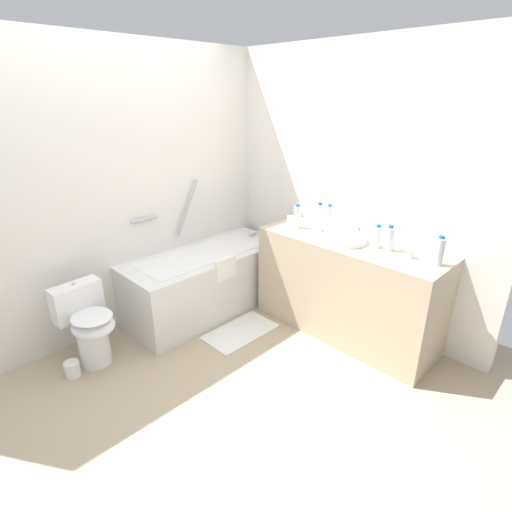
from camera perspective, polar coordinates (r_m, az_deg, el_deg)
The scene contains 18 objects.
ground_plane at distance 3.06m, azimuth -6.88°, elevation -17.97°, with size 4.16×4.16×0.00m, color tan.
wall_back_tiled at distance 3.52m, azimuth -20.79°, elevation 8.20°, with size 3.56×0.10×2.40m, color silver.
wall_right_mirror at distance 3.64m, azimuth 12.93°, elevation 9.51°, with size 0.10×2.82×2.40m, color silver.
bathtub at distance 3.85m, azimuth -7.00°, elevation -3.33°, with size 1.59×0.65×1.22m.
toilet at distance 3.33m, azimuth -23.02°, elevation -9.12°, with size 0.38×0.47×0.65m.
vanity_counter at distance 3.49m, azimuth 12.91°, elevation -4.54°, with size 0.55×1.58×0.86m, color tan.
sink_basin at distance 3.29m, azimuth 12.70°, elevation 2.48°, with size 0.35×0.35×0.05m, color white.
sink_faucet at distance 3.46m, azimuth 14.60°, elevation 3.39°, with size 0.11×0.15×0.08m.
water_bottle_0 at distance 3.49m, azimuth 9.14°, elevation 5.50°, with size 0.06×0.06×0.26m.
water_bottle_1 at distance 3.55m, azimuth 6.00°, elevation 5.66°, with size 0.06×0.06×0.22m.
water_bottle_2 at distance 3.17m, azimuth 18.71°, elevation 2.35°, with size 0.07×0.07×0.21m.
water_bottle_3 at distance 3.02m, azimuth 24.93°, elevation 0.59°, with size 0.07×0.07×0.22m.
water_bottle_4 at distance 3.44m, azimuth 10.50°, elevation 5.19°, with size 0.06×0.06×0.26m.
water_bottle_5 at distance 3.21m, azimuth 17.13°, elevation 2.65°, with size 0.07×0.07×0.19m.
drinking_glass_0 at distance 3.10m, azimuth 21.31°, elevation 0.43°, with size 0.07×0.07×0.08m, color white.
drinking_glass_1 at distance 3.65m, azimuth 5.04°, elevation 5.15°, with size 0.07×0.07×0.08m, color white.
bath_mat at distance 3.59m, azimuth -2.26°, elevation -10.87°, with size 0.65×0.36×0.01m, color white.
toilet_paper_roll at distance 3.38m, azimuth -25.01°, elevation -14.57°, with size 0.11×0.11×0.12m, color white.
Camera 1 is at (-1.39, -1.88, 1.97)m, focal length 27.69 mm.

